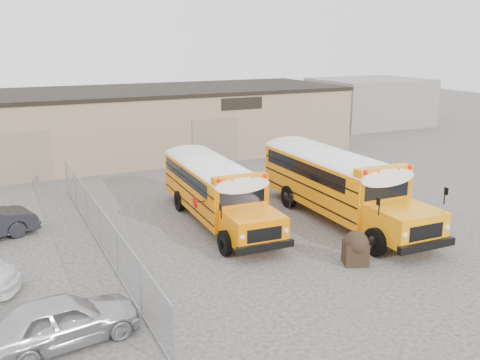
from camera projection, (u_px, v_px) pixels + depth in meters
name	position (u px, v px, depth m)	size (l,w,h in m)	color
ground	(270.00, 249.00, 21.20)	(120.00, 120.00, 0.00)	#322F2E
warehouse	(136.00, 122.00, 38.04)	(30.20, 10.20, 4.67)	#8E7457
chainlink_fence	(100.00, 227.00, 21.09)	(0.07, 18.07, 1.81)	gray
distant_building_right	(369.00, 102.00, 51.58)	(10.00, 8.00, 4.40)	gray
school_bus_left	(178.00, 160.00, 29.45)	(3.11, 9.76, 2.83)	orange
school_bus_right	(271.00, 153.00, 30.32)	(2.95, 10.80, 3.15)	orange
tarp_bundle	(356.00, 247.00, 19.68)	(1.08, 1.04, 1.28)	black
car_silver	(63.00, 320.00, 14.48)	(1.67, 4.15, 1.41)	silver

